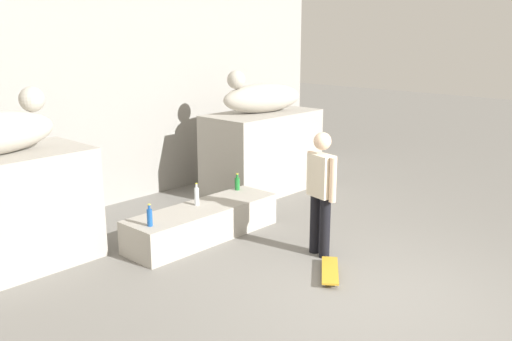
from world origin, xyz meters
name	(u,v)px	position (x,y,z in m)	size (l,w,h in m)	color
ground_plane	(380,302)	(0.00, 0.00, 0.00)	(40.00, 40.00, 0.00)	slate
facade_wall	(91,33)	(0.00, 5.57, 2.89)	(10.36, 0.60, 5.77)	gray
pedestal_left	(3,213)	(-2.40, 3.94, 0.74)	(2.17, 1.14, 1.48)	#A39E93
pedestal_right	(262,152)	(2.40, 3.94, 0.74)	(2.17, 1.14, 1.48)	#A39E93
statue_reclining_right	(261,97)	(2.37, 3.95, 1.76)	(1.69, 0.94, 0.78)	#B4AEA0
ledge_block	(203,222)	(0.00, 2.93, 0.24)	(2.41, 0.72, 0.47)	#A39E93
skater	(321,189)	(0.63, 1.31, 0.92)	(0.28, 0.53, 1.67)	black
skateboard	(330,270)	(0.19, 0.82, 0.06)	(0.76, 0.63, 0.08)	gold
bottle_clear	(197,196)	(-0.01, 3.04, 0.61)	(0.07, 0.07, 0.33)	silver
bottle_blue	(150,217)	(-1.01, 2.82, 0.59)	(0.07, 0.07, 0.30)	#194C99
bottle_green	(237,183)	(0.96, 3.17, 0.58)	(0.08, 0.08, 0.27)	#1E722D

